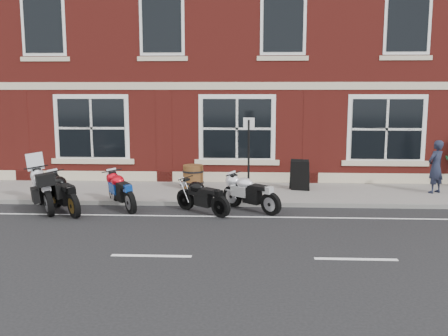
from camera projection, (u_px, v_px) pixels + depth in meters
The scene contains 13 objects.
ground at pixel (174, 218), 12.81m from camera, with size 80.00×80.00×0.00m, color black.
sidewalk at pixel (188, 192), 15.76m from camera, with size 30.00×3.00×0.12m, color slate.
kerb at pixel (181, 203), 14.20m from camera, with size 30.00×0.16×0.12m, color slate.
pub_building at pixel (207, 28), 22.26m from camera, with size 24.00×12.00×12.00m, color maroon.
moto_touring_silver at pixel (45, 187), 13.66m from camera, with size 1.29×2.04×1.51m.
moto_sport_red at pixel (122, 189), 13.83m from camera, with size 1.20×1.78×0.92m.
moto_sport_black at pixel (65, 192), 13.38m from camera, with size 1.44×1.76×0.96m.
moto_sport_silver at pixel (251, 192), 13.54m from camera, with size 1.57×1.43×0.90m.
moto_naked_black at pixel (202, 195), 13.26m from camera, with size 1.53×1.28×0.85m.
pedestrian_left at pixel (436, 167), 15.25m from camera, with size 0.60×0.39×1.63m, color #1A1E2F.
a_board_sign at pixel (300, 175), 15.73m from camera, with size 0.58×0.39×0.97m, color black, non-canonical shape.
barrel_planter at pixel (193, 177), 16.03m from camera, with size 0.69×0.69×0.76m.
parking_sign at pixel (249, 152), 14.33m from camera, with size 0.32×0.13×2.36m.
Camera 1 is at (1.91, -12.39, 3.22)m, focal length 40.00 mm.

